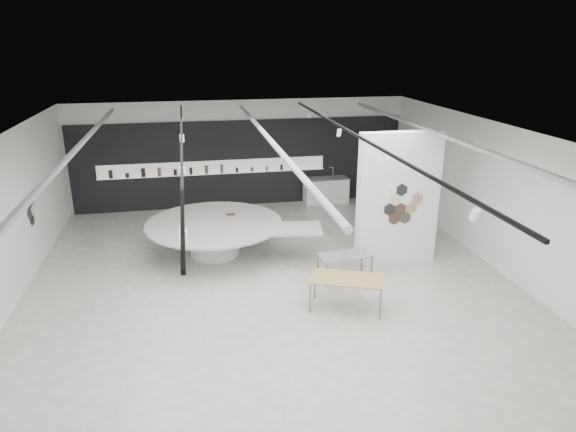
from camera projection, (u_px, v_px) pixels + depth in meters
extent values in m
cube|color=beige|center=(275.00, 290.00, 12.59)|extent=(12.00, 14.00, 0.01)
cube|color=silver|center=(273.00, 136.00, 11.34)|extent=(12.00, 14.00, 0.01)
cube|color=white|center=(241.00, 153.00, 18.45)|extent=(12.00, 0.01, 3.80)
cube|color=white|center=(385.00, 430.00, 5.48)|extent=(12.00, 0.01, 3.80)
cube|color=white|center=(506.00, 202.00, 13.07)|extent=(0.01, 14.00, 3.80)
cylinder|color=#939396|center=(78.00, 147.00, 11.09)|extent=(0.12, 12.00, 0.12)
cylinder|color=#939396|center=(270.00, 140.00, 11.86)|extent=(0.12, 12.00, 0.12)
cylinder|color=#939396|center=(438.00, 133.00, 12.63)|extent=(0.12, 12.00, 0.12)
cube|color=black|center=(182.00, 144.00, 11.00)|extent=(0.05, 13.00, 0.06)
cylinder|color=white|center=(184.00, 235.00, 6.43)|extent=(0.11, 0.18, 0.21)
cylinder|color=white|center=(182.00, 171.00, 9.49)|extent=(0.11, 0.18, 0.21)
cylinder|color=white|center=(182.00, 138.00, 12.54)|extent=(0.11, 0.18, 0.21)
cylinder|color=white|center=(182.00, 118.00, 15.60)|extent=(0.11, 0.18, 0.21)
cube|color=black|center=(359.00, 137.00, 11.74)|extent=(0.05, 13.00, 0.06)
cylinder|color=white|center=(475.00, 214.00, 7.17)|extent=(0.11, 0.18, 0.21)
cylinder|color=white|center=(387.00, 161.00, 10.22)|extent=(0.11, 0.18, 0.21)
cylinder|color=white|center=(339.00, 133.00, 13.28)|extent=(0.11, 0.18, 0.21)
cylinder|color=white|center=(309.00, 115.00, 16.33)|extent=(0.11, 0.18, 0.21)
cylinder|color=black|center=(33.00, 220.00, 13.36)|extent=(0.03, 0.28, 0.28)
cylinder|color=white|center=(35.00, 217.00, 13.60)|extent=(0.03, 0.28, 0.28)
cylinder|color=beige|center=(32.00, 210.00, 13.41)|extent=(0.03, 0.28, 0.28)
cylinder|color=black|center=(30.00, 213.00, 13.17)|extent=(0.03, 0.28, 0.28)
cylinder|color=#472D23|center=(30.00, 203.00, 13.21)|extent=(0.03, 0.28, 0.28)
cylinder|color=tan|center=(32.00, 200.00, 13.45)|extent=(0.03, 0.28, 0.28)
cube|color=black|center=(242.00, 163.00, 18.50)|extent=(11.80, 0.10, 3.10)
cube|color=white|center=(214.00, 167.00, 18.28)|extent=(8.00, 0.06, 0.46)
cube|color=white|center=(214.00, 174.00, 18.30)|extent=(8.00, 0.18, 0.02)
cylinder|color=black|center=(111.00, 174.00, 17.60)|extent=(0.13, 0.13, 0.29)
cylinder|color=black|center=(127.00, 175.00, 17.72)|extent=(0.13, 0.13, 0.15)
cylinder|color=black|center=(143.00, 173.00, 17.79)|extent=(0.14, 0.14, 0.30)
cylinder|color=brown|center=(159.00, 172.00, 17.90)|extent=(0.12, 0.12, 0.29)
cylinder|color=black|center=(175.00, 172.00, 18.01)|extent=(0.12, 0.12, 0.21)
cylinder|color=black|center=(191.00, 171.00, 18.10)|extent=(0.10, 0.10, 0.25)
cylinder|color=brown|center=(206.00, 170.00, 18.19)|extent=(0.12, 0.12, 0.30)
cylinder|color=brown|center=(222.00, 169.00, 18.29)|extent=(0.10, 0.10, 0.31)
cylinder|color=black|center=(237.00, 170.00, 18.42)|extent=(0.09, 0.09, 0.17)
cylinder|color=brown|center=(252.00, 169.00, 18.52)|extent=(0.10, 0.10, 0.16)
cylinder|color=brown|center=(267.00, 169.00, 18.62)|extent=(0.09, 0.09, 0.15)
cylinder|color=black|center=(282.00, 167.00, 18.71)|extent=(0.09, 0.09, 0.21)
cube|color=white|center=(398.00, 199.00, 13.57)|extent=(2.20, 0.35, 3.60)
cylinder|color=#472D23|center=(400.00, 209.00, 13.46)|extent=(0.34, 0.03, 0.34)
cylinder|color=tan|center=(411.00, 208.00, 13.51)|extent=(0.34, 0.03, 0.34)
cylinder|color=black|center=(390.00, 210.00, 13.40)|extent=(0.34, 0.03, 0.34)
cylinder|color=white|center=(406.00, 199.00, 13.40)|extent=(0.34, 0.03, 0.34)
cylinder|color=beige|center=(396.00, 200.00, 13.34)|extent=(0.34, 0.03, 0.34)
cylinder|color=black|center=(405.00, 218.00, 13.57)|extent=(0.34, 0.03, 0.34)
cylinder|color=#472D23|center=(394.00, 218.00, 13.52)|extent=(0.34, 0.03, 0.34)
cylinder|color=tan|center=(417.00, 198.00, 13.45)|extent=(0.34, 0.03, 0.34)
cylinder|color=black|center=(402.00, 190.00, 13.29)|extent=(0.34, 0.03, 0.34)
cylinder|color=white|center=(391.00, 191.00, 13.23)|extent=(0.34, 0.03, 0.34)
cylinder|color=white|center=(215.00, 239.00, 14.52)|extent=(1.57, 1.57, 0.90)
cylinder|color=#ADAAA3|center=(214.00, 223.00, 14.36)|extent=(4.36, 4.36, 0.06)
cube|color=#ADAAA3|center=(290.00, 229.00, 13.94)|extent=(1.84, 1.31, 0.06)
cube|color=tan|center=(176.00, 223.00, 14.30)|extent=(0.29, 0.23, 0.01)
cube|color=#472D23|center=(231.00, 214.00, 14.96)|extent=(0.29, 0.23, 0.01)
cube|color=#A48A54|center=(347.00, 279.00, 11.49)|extent=(1.81, 1.37, 0.03)
cube|color=slate|center=(310.00, 298.00, 11.42)|extent=(0.05, 0.05, 0.73)
cube|color=slate|center=(315.00, 284.00, 12.10)|extent=(0.05, 0.05, 0.73)
cube|color=slate|center=(380.00, 305.00, 11.14)|extent=(0.05, 0.05, 0.73)
cube|color=slate|center=(381.00, 289.00, 11.82)|extent=(0.05, 0.05, 0.73)
cube|color=gray|center=(345.00, 255.00, 12.95)|extent=(1.37, 0.79, 0.03)
cube|color=slate|center=(326.00, 275.00, 12.62)|extent=(0.04, 0.04, 0.64)
cube|color=slate|center=(318.00, 266.00, 13.14)|extent=(0.04, 0.04, 0.64)
cube|color=slate|center=(372.00, 269.00, 12.97)|extent=(0.04, 0.04, 0.64)
cube|color=slate|center=(362.00, 260.00, 13.49)|extent=(0.04, 0.04, 0.64)
cube|color=white|center=(326.00, 191.00, 19.07)|extent=(1.65, 0.69, 0.91)
cube|color=gray|center=(326.00, 178.00, 18.91)|extent=(1.69, 0.73, 0.03)
cylinder|color=silver|center=(333.00, 172.00, 19.05)|extent=(0.03, 0.03, 0.37)
cylinder|color=silver|center=(331.00, 167.00, 18.98)|extent=(0.16, 0.03, 0.02)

